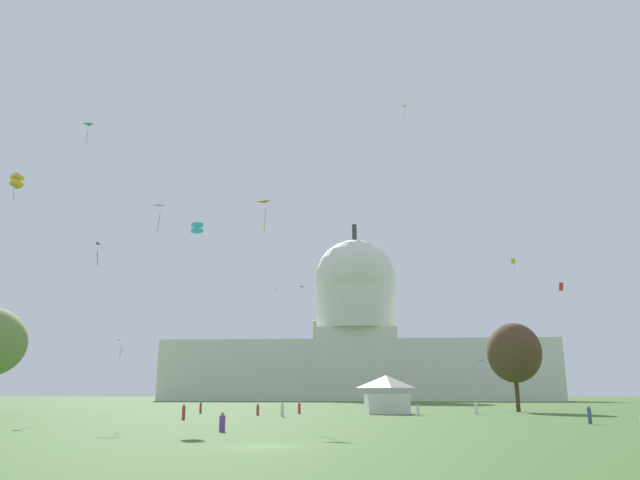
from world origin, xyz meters
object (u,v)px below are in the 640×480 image
at_px(kite_red_low, 561,287).
at_px(kite_orange_mid, 265,207).
at_px(event_tent, 387,394).
at_px(kite_pink_low, 122,342).
at_px(capitol_building, 356,340).
at_px(tree_east_near, 514,353).
at_px(person_white_mid_left, 418,411).
at_px(person_red_back_left, 184,413).
at_px(kite_magenta_high, 276,289).
at_px(person_red_near_tree_east, 299,408).
at_px(kite_green_mid, 160,209).
at_px(kite_turquoise_high, 89,130).
at_px(kite_yellow_mid, 513,261).
at_px(kite_blue_low, 478,362).
at_px(kite_white_high, 407,108).
at_px(person_red_edge_east, 201,408).
at_px(person_white_edge_west, 476,409).
at_px(kite_cyan_mid, 197,228).
at_px(person_red_near_tree_west, 258,410).
at_px(kite_black_mid, 100,248).
at_px(person_white_back_right, 282,410).
at_px(kite_lime_low, 315,324).
at_px(person_purple_near_tent, 222,423).
at_px(person_denim_front_center, 590,415).
at_px(kite_violet_mid, 302,288).
at_px(kite_gold_mid, 17,181).

distance_m(kite_red_low, kite_orange_mid, 44.71).
xyz_separation_m(event_tent, kite_pink_low, (-41.95, 4.16, 8.21)).
height_order(capitol_building, kite_pink_low, capitol_building).
bearing_deg(tree_east_near, person_white_mid_left, -133.62).
bearing_deg(person_red_back_left, kite_magenta_high, -35.58).
relative_size(person_red_near_tree_east, kite_green_mid, 0.41).
relative_size(person_red_back_left, kite_pink_low, 0.55).
bearing_deg(kite_turquoise_high, kite_magenta_high, -111.81).
relative_size(capitol_building, kite_yellow_mid, 49.52).
xyz_separation_m(event_tent, kite_green_mid, (-32.60, -8.43, 26.30)).
distance_m(kite_blue_low, kite_white_high, 57.14).
xyz_separation_m(person_red_near_tree_east, person_red_edge_east, (-14.53, 0.22, -0.02)).
height_order(event_tent, person_white_edge_west, event_tent).
bearing_deg(kite_cyan_mid, person_white_edge_west, 69.33).
bearing_deg(kite_turquoise_high, person_white_mid_left, 162.26).
distance_m(kite_white_high, kite_red_low, 50.87).
xyz_separation_m(person_red_near_tree_west, kite_yellow_mid, (48.54, 55.94, 31.65)).
bearing_deg(kite_black_mid, person_red_near_tree_east, -105.15).
height_order(kite_black_mid, kite_cyan_mid, kite_black_mid).
distance_m(person_white_back_right, kite_lime_low, 54.07).
distance_m(person_red_near_tree_east, person_white_edge_west, 24.98).
height_order(person_purple_near_tent, kite_black_mid, kite_black_mid).
bearing_deg(person_red_near_tree_west, capitol_building, 43.49).
bearing_deg(kite_turquoise_high, kite_green_mid, 151.88).
xyz_separation_m(person_denim_front_center, kite_violet_mid, (-39.03, 96.12, 29.23)).
bearing_deg(person_red_back_left, kite_red_low, -107.07).
height_order(person_red_back_left, kite_yellow_mid, kite_yellow_mid).
height_order(person_denim_front_center, kite_magenta_high, kite_magenta_high).
bearing_deg(kite_pink_low, person_red_back_left, 170.90).
height_order(kite_green_mid, kite_magenta_high, kite_magenta_high).
xyz_separation_m(kite_turquoise_high, kite_blue_low, (67.90, 51.20, -34.37)).
height_order(capitol_building, kite_cyan_mid, capitol_building).
height_order(capitol_building, event_tent, capitol_building).
relative_size(person_denim_front_center, kite_blue_low, 1.04).
height_order(kite_turquoise_high, kite_gold_mid, kite_turquoise_high).
bearing_deg(kite_yellow_mid, kite_green_mid, 55.54).
height_order(kite_lime_low, kite_pink_low, kite_lime_low).
relative_size(kite_turquoise_high, kite_magenta_high, 0.98).
height_order(kite_turquoise_high, kite_violet_mid, kite_turquoise_high).
bearing_deg(tree_east_near, kite_white_high, 138.69).
relative_size(person_red_edge_east, kite_gold_mid, 0.54).
relative_size(event_tent, kite_white_high, 3.65).
relative_size(person_white_back_right, person_red_edge_east, 1.05).
bearing_deg(event_tent, person_purple_near_tent, -116.30).
relative_size(person_purple_near_tent, kite_red_low, 1.20).
bearing_deg(person_white_edge_west, person_red_near_tree_east, 127.74).
bearing_deg(kite_pink_low, kite_violet_mid, -63.79).
xyz_separation_m(event_tent, person_denim_front_center, (18.82, -27.92, -1.87)).
bearing_deg(tree_east_near, kite_red_low, -63.75).
xyz_separation_m(person_white_edge_west, kite_green_mid, (-45.01, -6.93, 28.21)).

